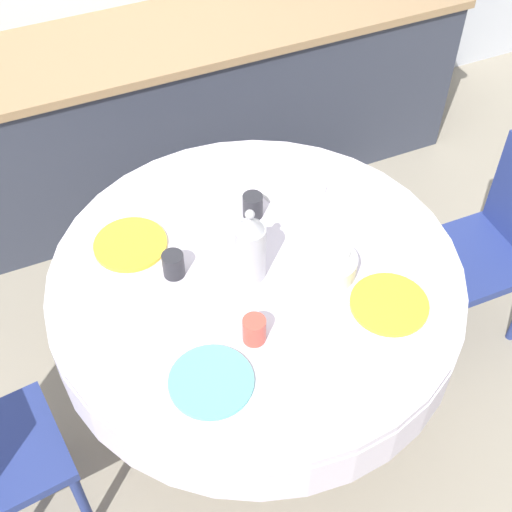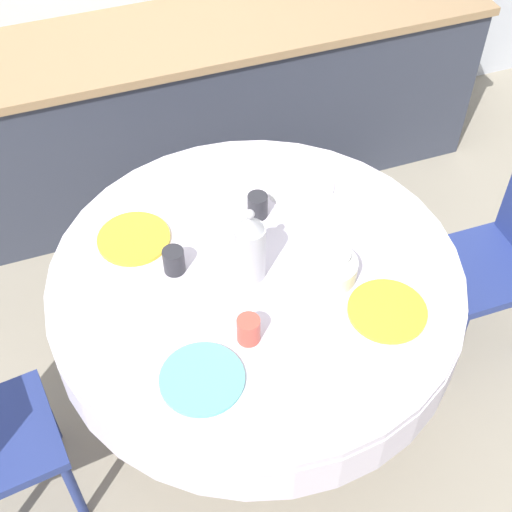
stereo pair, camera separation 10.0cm
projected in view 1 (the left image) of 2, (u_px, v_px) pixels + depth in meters
The scene contains 14 objects.
ground_plane at pixel (256, 393), 2.98m from camera, with size 12.00×12.00×0.00m, color #9E937F.
kitchen_counter at pixel (143, 120), 3.50m from camera, with size 3.24×0.64×0.88m.
dining_table at pixel (256, 295), 2.49m from camera, with size 1.42×1.42×0.77m.
chair_left at pixel (494, 241), 2.88m from camera, with size 0.40×0.40×0.89m.
plate_near_left at pixel (211, 381), 2.10m from camera, with size 0.26×0.26×0.01m, color #60BCB7.
cup_near_left at pixel (254, 330), 2.18m from camera, with size 0.07×0.07×0.09m, color #CC4C3D.
plate_near_right at pixel (389, 304), 2.30m from camera, with size 0.26×0.26×0.01m, color yellow.
cup_near_right at pixel (338, 260), 2.38m from camera, with size 0.07×0.07×0.09m, color white.
plate_far_left at pixel (130, 244), 2.48m from camera, with size 0.26×0.26×0.01m, color yellow.
cup_far_left at pixel (173, 265), 2.36m from camera, with size 0.07×0.07×0.09m, color #28282D.
plate_far_right at pixel (293, 184), 2.69m from camera, with size 0.26×0.26×0.01m, color white.
cup_far_right at pixel (253, 206), 2.55m from camera, with size 0.07×0.07×0.09m, color #28282D.
coffee_carafe at pixel (250, 247), 2.30m from camera, with size 0.10×0.10×0.30m.
fruit_bowl at pixel (329, 265), 2.37m from camera, with size 0.19×0.19×0.07m, color silver.
Camera 1 is at (-0.63, -1.44, 2.59)m, focal length 50.00 mm.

